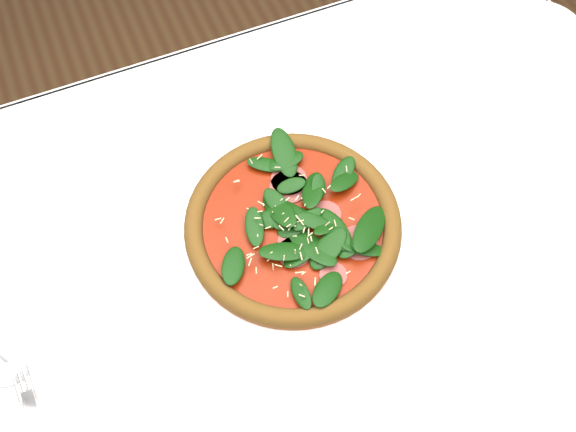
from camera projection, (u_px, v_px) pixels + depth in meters
name	position (u px, v px, depth m)	size (l,w,h in m)	color
ground	(297.00, 368.00, 1.60)	(6.00, 6.00, 0.00)	brown
dining_table	(301.00, 258.00, 1.03)	(1.21, 0.81, 0.75)	white
plate	(293.00, 229.00, 0.93)	(0.36, 0.36, 0.02)	white
pizza	(293.00, 223.00, 0.91)	(0.32, 0.32, 0.04)	#9B5825
fork	(34.00, 415.00, 0.80)	(0.03, 0.16, 0.00)	silver
saucer_far	(542.00, 32.00, 1.12)	(0.15, 0.15, 0.01)	white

